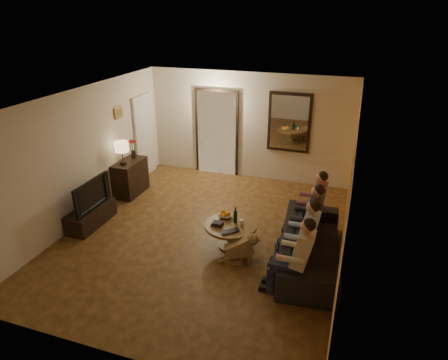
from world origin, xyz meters
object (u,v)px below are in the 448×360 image
(tv_stand, at_px, (91,216))
(wine_bottle, at_px, (235,215))
(tv, at_px, (88,194))
(coffee_table, at_px, (231,235))
(sofa, at_px, (311,244))
(person_a, at_px, (297,260))
(laptop, at_px, (231,233))
(person_b, at_px, (303,239))
(dresser, at_px, (130,177))
(dog, at_px, (239,248))
(table_lamp, at_px, (122,153))
(bowl, at_px, (225,216))
(person_c, at_px, (309,221))
(person_d, at_px, (313,206))

(tv_stand, relative_size, wine_bottle, 3.57)
(tv, bearing_deg, coffee_table, -87.22)
(sofa, distance_m, person_a, 0.94)
(tv_stand, distance_m, laptop, 2.97)
(sofa, xyz_separation_m, person_a, (-0.10, -0.90, 0.25))
(tv_stand, height_order, tv, tv)
(person_b, bearing_deg, coffee_table, 166.74)
(dresser, relative_size, wine_bottle, 2.85)
(sofa, relative_size, person_b, 1.98)
(person_b, xyz_separation_m, dog, (-1.03, -0.12, -0.32))
(tv_stand, bearing_deg, table_lamp, 90.00)
(person_a, distance_m, coffee_table, 1.64)
(person_b, distance_m, wine_bottle, 1.32)
(sofa, distance_m, bowl, 1.61)
(person_b, bearing_deg, person_c, 90.00)
(sofa, relative_size, laptop, 7.22)
(dresser, bearing_deg, sofa, -18.06)
(person_c, bearing_deg, dresser, 165.32)
(dresser, distance_m, table_lamp, 0.70)
(coffee_table, relative_size, wine_bottle, 2.98)
(person_a, xyz_separation_m, dog, (-1.03, 0.48, -0.32))
(person_a, relative_size, person_b, 1.00)
(coffee_table, height_order, laptop, laptop)
(table_lamp, xyz_separation_m, person_b, (4.16, -1.47, -0.46))
(person_d, xyz_separation_m, coffee_table, (-1.31, -0.89, -0.38))
(dog, xyz_separation_m, bowl, (-0.46, 0.64, 0.20))
(person_c, distance_m, laptop, 1.34)
(tv, height_order, coffee_table, tv)
(coffee_table, bearing_deg, wine_bottle, 63.43)
(table_lamp, xyz_separation_m, coffee_table, (2.85, -1.16, -0.83))
(table_lamp, bearing_deg, person_d, -3.71)
(dog, relative_size, bowl, 2.16)
(dog, distance_m, coffee_table, 0.51)
(person_b, xyz_separation_m, coffee_table, (-1.31, 0.31, -0.38))
(table_lamp, xyz_separation_m, person_c, (4.16, -0.87, -0.46))
(tv_stand, height_order, coffee_table, coffee_table)
(person_c, relative_size, person_d, 1.00)
(sofa, relative_size, coffee_table, 2.57)
(wine_bottle, bearing_deg, tv, -175.31)
(coffee_table, bearing_deg, bowl, 129.29)
(person_d, bearing_deg, coffee_table, -145.71)
(dog, bearing_deg, wine_bottle, 91.68)
(tv, xyz_separation_m, sofa, (4.26, 0.13, -0.32))
(tv_stand, height_order, person_d, person_d)
(person_a, bearing_deg, person_c, 90.00)
(tv_stand, distance_m, sofa, 4.27)
(table_lamp, relative_size, tv_stand, 0.49)
(bowl, bearing_deg, sofa, -8.18)
(table_lamp, xyz_separation_m, sofa, (4.26, -1.17, -0.71))
(person_d, height_order, bowl, person_d)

